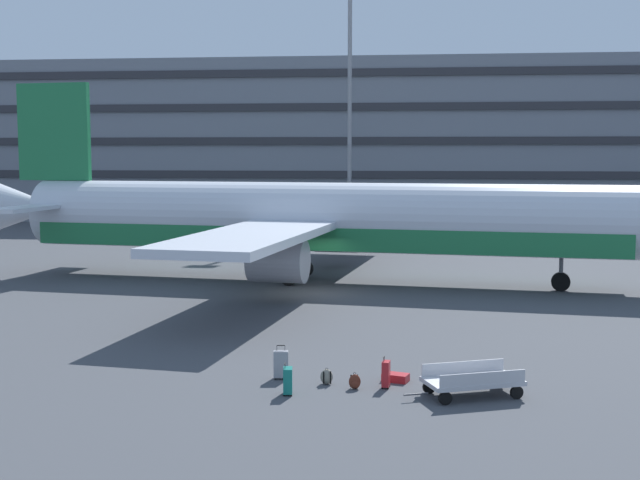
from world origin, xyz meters
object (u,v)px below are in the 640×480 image
(airliner, at_px, (313,220))
(suitcase_upright, at_px, (281,364))
(suitcase_large, at_px, (288,380))
(backpack_navy, at_px, (355,382))
(suitcase_orange, at_px, (386,374))
(backpack_red, at_px, (327,377))
(suitcase_scuffed, at_px, (396,377))
(baggage_cart, at_px, (472,381))

(airliner, distance_m, suitcase_upright, 19.12)
(suitcase_large, bearing_deg, suitcase_upright, 105.61)
(suitcase_large, distance_m, backpack_navy, 1.95)
(suitcase_orange, relative_size, backpack_red, 1.82)
(airliner, xyz_separation_m, backpack_red, (2.72, -19.29, -2.98))
(suitcase_scuffed, xyz_separation_m, baggage_cart, (2.11, -1.29, 0.31))
(suitcase_scuffed, bearing_deg, suitcase_large, -149.85)
(airliner, relative_size, backpack_navy, 78.88)
(suitcase_orange, relative_size, baggage_cart, 0.27)
(backpack_red, relative_size, backpack_navy, 1.04)
(suitcase_upright, xyz_separation_m, suitcase_scuffed, (3.36, 0.11, -0.33))
(suitcase_upright, bearing_deg, backpack_navy, -20.59)
(suitcase_upright, height_order, backpack_red, suitcase_upright)
(backpack_red, bearing_deg, airliner, 98.03)
(airliner, relative_size, backpack_red, 75.79)
(backpack_red, relative_size, baggage_cart, 0.15)
(backpack_red, height_order, baggage_cart, baggage_cart)
(suitcase_upright, bearing_deg, suitcase_orange, -11.12)
(suitcase_upright, height_order, suitcase_large, suitcase_upright)
(suitcase_scuffed, xyz_separation_m, backpack_navy, (-1.12, -0.94, 0.09))
(airliner, xyz_separation_m, suitcase_large, (1.77, -20.46, -2.79))
(backpack_red, bearing_deg, baggage_cart, -10.63)
(suitcase_orange, height_order, baggage_cart, suitcase_orange)
(backpack_navy, bearing_deg, suitcase_upright, 159.41)
(airliner, height_order, backpack_red, airliner)
(backpack_navy, bearing_deg, backpack_red, 153.21)
(backpack_navy, relative_size, baggage_cart, 0.14)
(suitcase_scuffed, relative_size, backpack_red, 1.70)
(suitcase_upright, relative_size, suitcase_large, 1.14)
(backpack_red, bearing_deg, backpack_navy, -26.79)
(suitcase_upright, relative_size, backpack_red, 2.03)
(airliner, bearing_deg, suitcase_large, -85.05)
(airliner, height_order, suitcase_large, airliner)
(baggage_cart, bearing_deg, suitcase_large, -175.37)
(backpack_navy, bearing_deg, suitcase_orange, 14.88)
(suitcase_upright, xyz_separation_m, suitcase_orange, (3.10, -0.61, -0.04))
(baggage_cart, bearing_deg, suitcase_scuffed, 148.70)
(airliner, bearing_deg, suitcase_orange, -77.20)
(baggage_cart, bearing_deg, backpack_red, 169.37)
(suitcase_orange, bearing_deg, backpack_navy, -165.12)
(backpack_red, bearing_deg, suitcase_orange, -6.52)
(backpack_red, xyz_separation_m, backpack_navy, (0.84, -0.43, -0.01))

